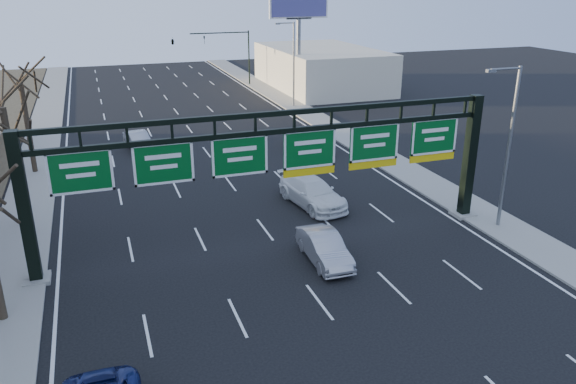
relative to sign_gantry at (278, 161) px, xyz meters
name	(u,v)px	position (x,y,z in m)	size (l,w,h in m)	color
ground	(338,327)	(-0.16, -8.00, -4.63)	(160.00, 160.00, 0.00)	black
sidewalk_left	(30,195)	(-12.96, 12.00, -4.57)	(3.00, 120.00, 0.12)	gray
sidewalk_right	(382,157)	(12.64, 12.00, -4.57)	(3.00, 120.00, 0.12)	gray
lane_markings	(224,175)	(-0.16, 12.00, -4.62)	(21.60, 120.00, 0.01)	white
sign_gantry	(278,161)	(0.00, 0.00, 0.00)	(24.60, 1.20, 7.20)	black
building_right_distant	(321,68)	(19.84, 42.00, -2.13)	(12.00, 20.00, 5.00)	beige
tree_far	(18,68)	(-12.96, 17.00, 2.86)	(3.60, 3.60, 8.86)	#31271B
streetlight_near	(508,140)	(12.31, -2.00, 0.45)	(2.15, 0.22, 9.00)	slate
streetlight_far	(293,60)	(12.31, 32.00, 0.45)	(2.15, 0.22, 9.00)	slate
billboard_right	(299,18)	(14.84, 36.98, 4.43)	(7.00, 0.50, 12.00)	slate
traffic_signal_mast	(202,44)	(5.53, 47.00, 0.87)	(10.16, 0.54, 7.00)	black
car_silver_sedan	(324,248)	(1.50, -2.59, -3.90)	(1.55, 4.44, 1.46)	#A1A0A5
car_white_wagon	(312,192)	(3.72, 4.58, -3.80)	(2.33, 5.72, 1.66)	white
car_grey_far	(309,140)	(7.92, 15.75, -3.79)	(1.98, 4.92, 1.68)	#3C3F41
car_silver_distant	(138,141)	(-5.25, 20.67, -3.90)	(1.53, 4.40, 1.45)	#A0A0A5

